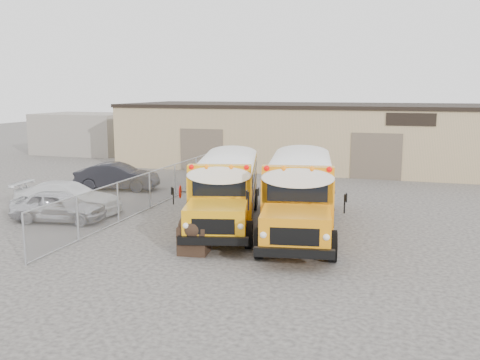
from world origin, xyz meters
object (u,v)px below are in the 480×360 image
(car_dark, at_px, (117,176))
(car_white, at_px, (68,198))
(school_bus_left, at_px, (235,163))
(school_bus_right, at_px, (303,164))
(tarp_bundle, at_px, (194,232))
(car_silver, at_px, (59,206))

(car_dark, bearing_deg, car_white, 176.44)
(school_bus_left, distance_m, car_dark, 7.00)
(school_bus_right, xyz_separation_m, car_white, (-9.81, -6.92, -1.06))
(school_bus_right, bearing_deg, car_white, -144.82)
(car_white, bearing_deg, tarp_bundle, -124.71)
(car_white, bearing_deg, car_dark, 0.32)
(school_bus_left, xyz_separation_m, tarp_bundle, (2.00, -10.85, -0.93))
(tarp_bundle, height_order, car_silver, tarp_bundle)
(car_silver, bearing_deg, car_dark, 2.42)
(car_silver, distance_m, car_white, 1.71)
(school_bus_right, height_order, car_silver, school_bus_right)
(school_bus_left, height_order, school_bus_right, school_bus_right)
(car_silver, relative_size, car_dark, 0.87)
(car_dark, bearing_deg, car_silver, 179.34)
(school_bus_left, height_order, car_silver, school_bus_left)
(car_silver, bearing_deg, tarp_bundle, -117.11)
(school_bus_right, xyz_separation_m, car_dark, (-10.65, -1.02, -1.02))
(school_bus_right, height_order, tarp_bundle, school_bus_right)
(school_bus_left, relative_size, school_bus_right, 0.96)
(tarp_bundle, bearing_deg, car_white, 153.07)
(car_white, distance_m, car_dark, 5.95)
(school_bus_left, bearing_deg, car_dark, -172.76)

